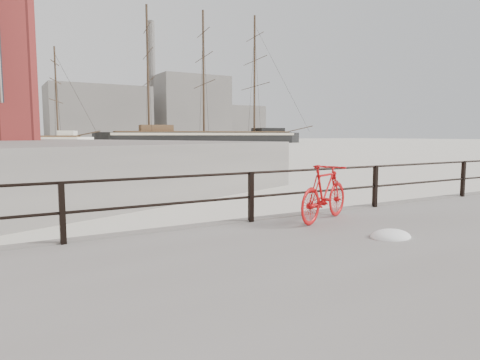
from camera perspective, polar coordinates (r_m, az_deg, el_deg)
name	(u,v)px	position (r m, az deg, el deg)	size (l,w,h in m)	color
ground	(456,208)	(13.71, 26.90, -3.34)	(400.00, 400.00, 0.00)	white
guardrail	(463,179)	(13.53, 27.60, 0.14)	(28.00, 0.10, 1.00)	black
bicycle	(325,193)	(8.74, 11.21, -1.65)	(1.90, 0.28, 1.15)	red
barque_black	(204,143)	(110.26, -4.81, 4.92)	(60.96, 19.95, 34.43)	black
schooner_mid	(24,146)	(89.00, -26.83, 4.04)	(26.44, 11.19, 19.24)	white
industrial_west	(98,114)	(150.78, -18.35, 8.35)	(32.00, 18.00, 18.00)	gray
industrial_mid	(190,109)	(166.45, -6.72, 9.40)	(26.00, 20.00, 24.00)	gray
industrial_east	(236,123)	(181.01, -0.60, 7.58)	(20.00, 16.00, 14.00)	gray
smokestack	(152,82)	(167.32, -11.66, 12.74)	(2.80, 2.80, 44.00)	gray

